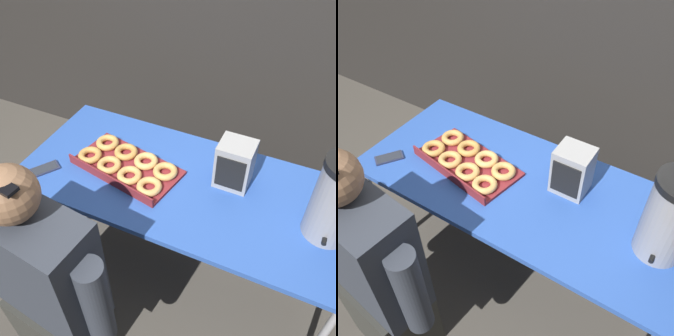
# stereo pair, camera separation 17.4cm
# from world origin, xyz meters

# --- Properties ---
(ground_plane) EXTENTS (12.00, 12.00, 0.00)m
(ground_plane) POSITION_xyz_m (0.00, 0.00, 0.00)
(ground_plane) COLOR #4C473F
(folding_table) EXTENTS (1.59, 0.70, 0.71)m
(folding_table) POSITION_xyz_m (0.00, 0.00, 0.67)
(folding_table) COLOR #2D56B2
(folding_table) RESTS_ON ground
(donut_box) EXTENTS (0.56, 0.36, 0.05)m
(donut_box) POSITION_xyz_m (-0.30, -0.03, 0.73)
(donut_box) COLOR maroon
(donut_box) RESTS_ON folding_table
(coffee_urn) EXTENTS (0.20, 0.22, 0.40)m
(coffee_urn) POSITION_xyz_m (0.63, -0.02, 0.90)
(coffee_urn) COLOR #939399
(coffee_urn) RESTS_ON folding_table
(cell_phone) EXTENTS (0.13, 0.15, 0.01)m
(cell_phone) POSITION_xyz_m (-0.66, -0.21, 0.71)
(cell_phone) COLOR #2D334C
(cell_phone) RESTS_ON folding_table
(space_heater) EXTENTS (0.16, 0.15, 0.23)m
(space_heater) POSITION_xyz_m (0.20, 0.10, 0.82)
(space_heater) COLOR #9E9E9E
(space_heater) RESTS_ON folding_table
(person_seated) EXTENTS (0.64, 0.30, 1.24)m
(person_seated) POSITION_xyz_m (-0.31, -0.66, 0.58)
(person_seated) COLOR #33332D
(person_seated) RESTS_ON ground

